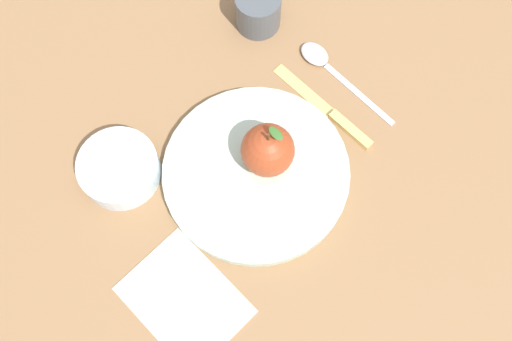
% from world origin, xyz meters
% --- Properties ---
extents(ground_plane, '(2.40, 2.40, 0.00)m').
position_xyz_m(ground_plane, '(0.00, 0.00, 0.00)').
color(ground_plane, olive).
extents(dinner_plate, '(0.26, 0.26, 0.02)m').
position_xyz_m(dinner_plate, '(-0.01, -0.01, 0.01)').
color(dinner_plate, '#B2C6B2').
rests_on(dinner_plate, ground_plane).
extents(apple, '(0.07, 0.07, 0.09)m').
position_xyz_m(apple, '(0.01, 0.00, 0.06)').
color(apple, '#9E3D1E').
rests_on(apple, dinner_plate).
extents(side_bowl, '(0.11, 0.11, 0.04)m').
position_xyz_m(side_bowl, '(-0.19, 0.06, 0.02)').
color(side_bowl, silver).
rests_on(side_bowl, ground_plane).
extents(cup, '(0.07, 0.07, 0.06)m').
position_xyz_m(cup, '(0.08, 0.23, 0.03)').
color(cup, '#4C5156').
rests_on(cup, ground_plane).
extents(knife, '(0.10, 0.18, 0.01)m').
position_xyz_m(knife, '(0.13, 0.04, 0.00)').
color(knife, '#D8B766').
rests_on(knife, ground_plane).
extents(spoon, '(0.10, 0.18, 0.01)m').
position_xyz_m(spoon, '(0.15, 0.13, 0.01)').
color(spoon, silver).
rests_on(spoon, ground_plane).
extents(linen_napkin, '(0.17, 0.19, 0.00)m').
position_xyz_m(linen_napkin, '(-0.16, -0.14, 0.00)').
color(linen_napkin, silver).
rests_on(linen_napkin, ground_plane).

